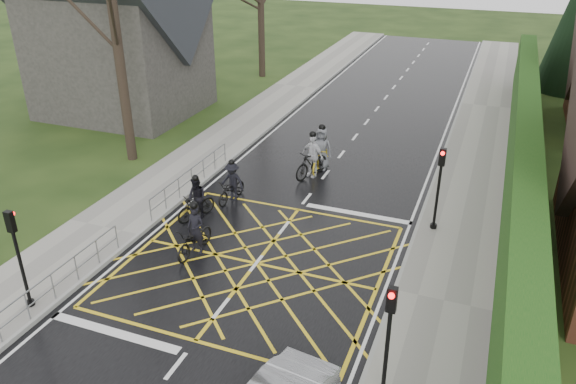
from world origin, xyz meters
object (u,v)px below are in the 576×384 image
Objects in this scene: cyclist_rear at (195,237)px; cyclist_lead at (321,154)px; cyclist_mid at (232,186)px; cyclist_back at (196,202)px; cyclist_front at (312,160)px.

cyclist_lead is at bearing 82.08° from cyclist_rear.
cyclist_mid is (-0.58, 3.96, 0.02)m from cyclist_rear.
cyclist_back is at bearing -118.24° from cyclist_lead.
cyclist_rear is at bearing -74.98° from cyclist_mid.
cyclist_mid is at bearing 102.63° from cyclist_rear.
cyclist_back is 6.65m from cyclist_lead.
cyclist_rear is at bearing -104.39° from cyclist_lead.
cyclist_back is 1.89m from cyclist_mid.
cyclist_front is (2.21, 3.29, 0.13)m from cyclist_mid.
cyclist_rear is 2.45m from cyclist_back.
cyclist_front is at bearing 82.40° from cyclist_back.
cyclist_mid is at bearing -103.14° from cyclist_front.
cyclist_back is 5.81m from cyclist_front.
cyclist_back is at bearing -101.18° from cyclist_mid.
cyclist_rear is 7.43m from cyclist_front.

